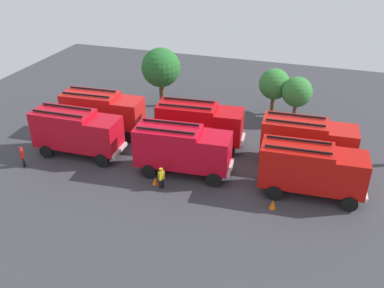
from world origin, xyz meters
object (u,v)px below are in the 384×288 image
object	(u,v)px
firefighter_3	(156,120)
fire_truck_1	(182,148)
tree_1	(274,84)
fire_truck_2	(311,168)
fire_truck_4	(199,123)
traffic_cone_1	(273,204)
firefighter_0	(22,156)
tree_0	(161,68)
traffic_cone_0	(155,181)
fire_truck_0	(77,131)
firefighter_1	(171,112)
firefighter_2	(161,177)
fire_truck_3	(102,111)
tree_2	(297,92)
fire_truck_5	(307,140)

from	to	relation	value
firefighter_3	fire_truck_1	bearing A→B (deg)	-50.83
tree_1	fire_truck_2	bearing A→B (deg)	-70.99
fire_truck_4	traffic_cone_1	world-z (taller)	fire_truck_4
firefighter_0	tree_0	size ratio (longest dim) A/B	0.27
firefighter_3	traffic_cone_1	bearing A→B (deg)	-33.39
traffic_cone_1	traffic_cone_0	bearing A→B (deg)	178.46
fire_truck_0	fire_truck_1	distance (m)	8.93
firefighter_1	firefighter_3	world-z (taller)	firefighter_1
firefighter_2	traffic_cone_0	bearing A→B (deg)	7.05
firefighter_3	traffic_cone_0	xyz separation A→B (m)	(3.30, -8.38, -0.61)
firefighter_0	tree_0	distance (m)	15.89
firefighter_0	fire_truck_3	bearing A→B (deg)	26.74
firefighter_2	tree_2	bearing A→B (deg)	-85.55
fire_truck_5	tree_2	world-z (taller)	tree_2
traffic_cone_0	firefighter_0	bearing A→B (deg)	-175.78
fire_truck_2	firefighter_1	distance (m)	15.48
fire_truck_2	fire_truck_4	world-z (taller)	same
fire_truck_1	fire_truck_0	bearing A→B (deg)	174.88
fire_truck_2	fire_truck_3	size ratio (longest dim) A/B	1.00
traffic_cone_1	firefighter_0	bearing A→B (deg)	-178.33
fire_truck_1	fire_truck_4	world-z (taller)	same
firefighter_2	traffic_cone_1	xyz separation A→B (m)	(7.91, 0.08, -0.59)
firefighter_2	fire_truck_0	bearing A→B (deg)	16.13
firefighter_1	fire_truck_0	bearing A→B (deg)	152.84
fire_truck_5	fire_truck_3	bearing A→B (deg)	177.33
fire_truck_1	fire_truck_2	world-z (taller)	same
firefighter_1	tree_1	size ratio (longest dim) A/B	0.40
tree_1	traffic_cone_0	size ratio (longest dim) A/B	7.57
tree_2	traffic_cone_0	world-z (taller)	tree_2
fire_truck_4	tree_0	xyz separation A→B (m)	(-6.16, 7.09, 1.87)
fire_truck_3	fire_truck_5	world-z (taller)	same
fire_truck_0	firefighter_0	xyz separation A→B (m)	(-3.16, -2.96, -1.24)
fire_truck_0	fire_truck_5	size ratio (longest dim) A/B	0.99
firefighter_3	tree_2	distance (m)	13.17
firefighter_3	tree_0	xyz separation A→B (m)	(-1.54, 5.26, 3.12)
firefighter_1	traffic_cone_0	distance (m)	10.48
fire_truck_1	tree_0	size ratio (longest dim) A/B	1.23
fire_truck_5	traffic_cone_0	distance (m)	11.96
fire_truck_3	firefighter_2	bearing A→B (deg)	-42.39
fire_truck_0	tree_2	size ratio (longest dim) A/B	1.67
traffic_cone_1	tree_1	bearing A→B (deg)	98.74
fire_truck_0	fire_truck_2	size ratio (longest dim) A/B	0.99
tree_2	firefighter_2	bearing A→B (deg)	-118.52
fire_truck_1	firefighter_3	size ratio (longest dim) A/B	4.50
fire_truck_4	fire_truck_5	size ratio (longest dim) A/B	1.01
firefighter_1	tree_1	bearing A→B (deg)	-55.98
firefighter_2	fire_truck_2	bearing A→B (deg)	-133.34
firefighter_0	traffic_cone_1	bearing A→B (deg)	-36.92
tree_0	firefighter_3	bearing A→B (deg)	-73.70
tree_1	firefighter_2	bearing A→B (deg)	-109.94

